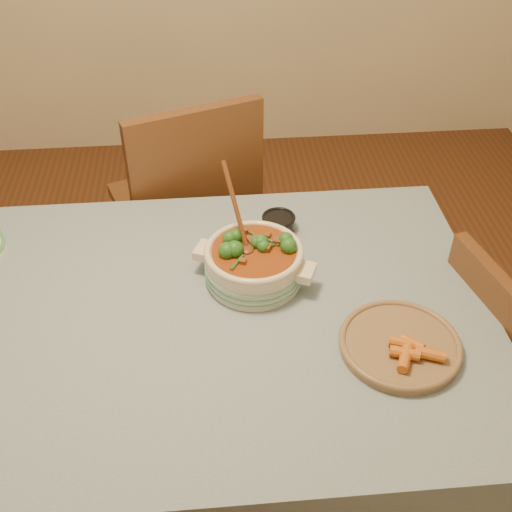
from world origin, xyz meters
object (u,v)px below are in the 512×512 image
at_px(stew_casserole, 254,261).
at_px(chair_right, 502,365).
at_px(dining_table, 176,340).
at_px(chair_far, 189,203).
at_px(fried_plate, 400,343).
at_px(condiment_bowl, 279,223).

relative_size(stew_casserole, chair_right, 0.40).
height_order(dining_table, stew_casserole, stew_casserole).
xyz_separation_m(dining_table, chair_far, (0.04, 0.78, -0.09)).
relative_size(dining_table, fried_plate, 4.39).
bearing_deg(condiment_bowl, fried_plate, -64.46).
height_order(stew_casserole, chair_right, stew_casserole).
bearing_deg(condiment_bowl, chair_far, 122.67).
relative_size(condiment_bowl, fried_plate, 0.32).
bearing_deg(dining_table, chair_right, -0.99).
bearing_deg(chair_right, fried_plate, 97.90).
bearing_deg(stew_casserole, chair_far, 105.87).
distance_m(condiment_bowl, chair_far, 0.56).
xyz_separation_m(dining_table, chair_right, (0.94, -0.02, -0.18)).
relative_size(fried_plate, chair_right, 0.45).
distance_m(condiment_bowl, chair_right, 0.78).
relative_size(stew_casserole, condiment_bowl, 2.77).
xyz_separation_m(stew_casserole, chair_far, (-0.19, 0.65, -0.25)).
relative_size(chair_far, chair_right, 1.18).
distance_m(stew_casserole, chair_right, 0.81).
distance_m(chair_far, chair_right, 1.21).
xyz_separation_m(condiment_bowl, fried_plate, (0.24, -0.50, -0.01)).
height_order(stew_casserole, condiment_bowl, stew_casserole).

